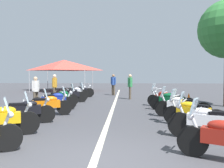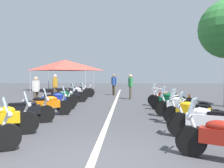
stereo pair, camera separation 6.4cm
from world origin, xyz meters
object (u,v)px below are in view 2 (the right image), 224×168
(motorcycle_right_row_1, at_px, (207,122))
(motorcycle_right_row_2, at_px, (192,113))
(motorcycle_left_row_3, at_px, (47,105))
(bystander_3, at_px, (36,89))
(traffic_cone_1, at_px, (189,99))
(motorcycle_left_row_2, at_px, (24,111))
(motorcycle_left_row_8, at_px, (80,91))
(motorcycle_left_row_4, at_px, (54,100))
(bystander_0, at_px, (130,85))
(bystander_1, at_px, (114,83))
(motorcycle_left_row_6, at_px, (71,95))
(traffic_cone_2, at_px, (189,99))
(bystander_4, at_px, (55,85))
(motorcycle_right_row_5, at_px, (166,98))
(motorcycle_right_row_4, at_px, (171,101))
(motorcycle_left_row_5, at_px, (61,97))
(motorcycle_left_row_7, at_px, (75,93))
(motorcycle_right_row_3, at_px, (181,106))
(event_tent, at_px, (65,65))

(motorcycle_right_row_1, xyz_separation_m, motorcycle_right_row_2, (1.52, -0.04, -0.01))
(motorcycle_left_row_3, distance_m, bystander_3, 3.21)
(traffic_cone_1, bearing_deg, motorcycle_left_row_2, 129.68)
(motorcycle_left_row_8, bearing_deg, motorcycle_left_row_4, -109.78)
(motorcycle_left_row_2, distance_m, bystander_0, 9.01)
(bystander_1, xyz_separation_m, bystander_3, (-6.77, 3.77, -0.08))
(bystander_0, relative_size, bystander_3, 1.08)
(motorcycle_left_row_6, bearing_deg, motorcycle_left_row_4, -119.76)
(motorcycle_left_row_3, xyz_separation_m, motorcycle_left_row_4, (1.55, 0.18, -0.01))
(traffic_cone_2, bearing_deg, bystander_3, 99.14)
(motorcycle_left_row_4, relative_size, bystander_0, 1.20)
(motorcycle_left_row_6, distance_m, bystander_4, 2.00)
(bystander_0, bearing_deg, motorcycle_right_row_2, -82.14)
(motorcycle_left_row_4, distance_m, motorcycle_right_row_5, 5.63)
(motorcycle_left_row_4, distance_m, motorcycle_right_row_1, 7.23)
(traffic_cone_2, xyz_separation_m, bystander_0, (2.49, 3.28, 0.70))
(traffic_cone_2, relative_size, bystander_0, 0.36)
(motorcycle_left_row_6, distance_m, motorcycle_right_row_5, 5.57)
(motorcycle_left_row_6, xyz_separation_m, motorcycle_right_row_4, (-2.95, -5.35, -0.00))
(motorcycle_right_row_1, height_order, bystander_1, bystander_1)
(motorcycle_right_row_1, bearing_deg, bystander_1, -54.95)
(motorcycle_left_row_3, relative_size, bystander_4, 1.17)
(motorcycle_left_row_3, relative_size, motorcycle_left_row_6, 1.04)
(motorcycle_left_row_5, xyz_separation_m, motorcycle_left_row_7, (3.08, -0.08, 0.00))
(motorcycle_left_row_8, relative_size, bystander_1, 1.24)
(motorcycle_right_row_1, distance_m, traffic_cone_2, 7.45)
(motorcycle_left_row_4, height_order, motorcycle_left_row_5, motorcycle_left_row_5)
(motorcycle_right_row_3, bearing_deg, bystander_1, -50.58)
(motorcycle_left_row_6, relative_size, bystander_3, 1.20)
(motorcycle_left_row_3, bearing_deg, bystander_1, 54.40)
(bystander_4, bearing_deg, motorcycle_left_row_6, 146.05)
(motorcycle_left_row_3, relative_size, traffic_cone_1, 3.20)
(motorcycle_left_row_3, bearing_deg, motorcycle_left_row_7, 69.37)
(traffic_cone_1, height_order, bystander_1, bystander_1)
(motorcycle_right_row_1, xyz_separation_m, event_tent, (17.94, 8.46, 2.17))
(motorcycle_left_row_8, xyz_separation_m, traffic_cone_1, (-3.37, -6.96, -0.18))
(bystander_3, bearing_deg, motorcycle_right_row_3, -2.01)
(motorcycle_left_row_3, height_order, event_tent, event_tent)
(motorcycle_right_row_2, distance_m, motorcycle_right_row_5, 4.58)
(motorcycle_left_row_2, relative_size, motorcycle_left_row_7, 1.06)
(motorcycle_left_row_6, relative_size, traffic_cone_2, 3.07)
(motorcycle_left_row_2, bearing_deg, traffic_cone_1, 16.31)
(motorcycle_left_row_5, height_order, bystander_0, bystander_0)
(motorcycle_left_row_4, relative_size, motorcycle_right_row_1, 1.02)
(motorcycle_left_row_4, bearing_deg, traffic_cone_1, 1.26)
(motorcycle_right_row_1, height_order, event_tent, event_tent)
(motorcycle_right_row_5, bearing_deg, motorcycle_right_row_2, 118.39)
(motorcycle_left_row_2, relative_size, motorcycle_right_row_4, 1.04)
(bystander_4, bearing_deg, motorcycle_left_row_8, -114.94)
(motorcycle_left_row_5, xyz_separation_m, motorcycle_right_row_2, (-4.62, -5.60, 0.00))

